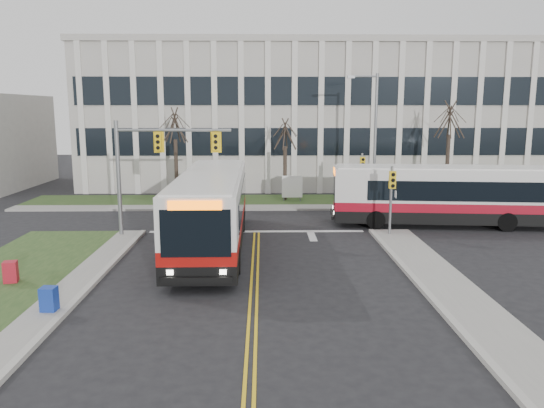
{
  "coord_description": "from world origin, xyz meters",
  "views": [
    {
      "loc": [
        0.35,
        -20.82,
        6.78
      ],
      "look_at": [
        0.82,
        5.83,
        2.0
      ],
      "focal_mm": 35.0,
      "sensor_mm": 36.0,
      "label": 1
    }
  ],
  "objects_px": {
    "streetlight": "(373,132)",
    "newspaper_box_red": "(11,273)",
    "directory_sign": "(292,187)",
    "newspaper_box_blue": "(49,301)",
    "bus_cross": "(444,197)",
    "bus_main": "(212,211)"
  },
  "relations": [
    {
      "from": "streetlight",
      "to": "newspaper_box_red",
      "type": "height_order",
      "value": "streetlight"
    },
    {
      "from": "newspaper_box_blue",
      "to": "newspaper_box_red",
      "type": "distance_m",
      "value": 4.09
    },
    {
      "from": "directory_sign",
      "to": "bus_main",
      "type": "distance_m",
      "value": 13.58
    },
    {
      "from": "bus_main",
      "to": "newspaper_box_blue",
      "type": "height_order",
      "value": "bus_main"
    },
    {
      "from": "directory_sign",
      "to": "bus_cross",
      "type": "bearing_deg",
      "value": -42.86
    },
    {
      "from": "bus_cross",
      "to": "newspaper_box_blue",
      "type": "bearing_deg",
      "value": -47.18
    },
    {
      "from": "newspaper_box_blue",
      "to": "bus_main",
      "type": "bearing_deg",
      "value": 65.46
    },
    {
      "from": "newspaper_box_red",
      "to": "directory_sign",
      "type": "bearing_deg",
      "value": 43.89
    },
    {
      "from": "streetlight",
      "to": "bus_cross",
      "type": "xyz_separation_m",
      "value": [
        2.96,
        -6.58,
        -3.48
      ]
    },
    {
      "from": "bus_main",
      "to": "newspaper_box_red",
      "type": "relative_size",
      "value": 14.43
    },
    {
      "from": "streetlight",
      "to": "directory_sign",
      "type": "xyz_separation_m",
      "value": [
        -5.53,
        1.3,
        -4.02
      ]
    },
    {
      "from": "streetlight",
      "to": "bus_cross",
      "type": "relative_size",
      "value": 0.72
    },
    {
      "from": "bus_cross",
      "to": "newspaper_box_blue",
      "type": "relative_size",
      "value": 13.53
    },
    {
      "from": "directory_sign",
      "to": "newspaper_box_blue",
      "type": "distance_m",
      "value": 23.31
    },
    {
      "from": "bus_cross",
      "to": "newspaper_box_red",
      "type": "xyz_separation_m",
      "value": [
        -20.49,
        -10.42,
        -1.24
      ]
    },
    {
      "from": "directory_sign",
      "to": "newspaper_box_red",
      "type": "bearing_deg",
      "value": -123.26
    },
    {
      "from": "streetlight",
      "to": "bus_cross",
      "type": "distance_m",
      "value": 8.01
    },
    {
      "from": "bus_main",
      "to": "newspaper_box_red",
      "type": "xyz_separation_m",
      "value": [
        -7.34,
        -5.56,
        -1.35
      ]
    },
    {
      "from": "streetlight",
      "to": "newspaper_box_blue",
      "type": "relative_size",
      "value": 9.68
    },
    {
      "from": "streetlight",
      "to": "bus_main",
      "type": "xyz_separation_m",
      "value": [
        -10.19,
        -11.43,
        -3.37
      ]
    },
    {
      "from": "bus_main",
      "to": "bus_cross",
      "type": "distance_m",
      "value": 14.02
    },
    {
      "from": "directory_sign",
      "to": "newspaper_box_red",
      "type": "relative_size",
      "value": 2.11
    }
  ]
}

